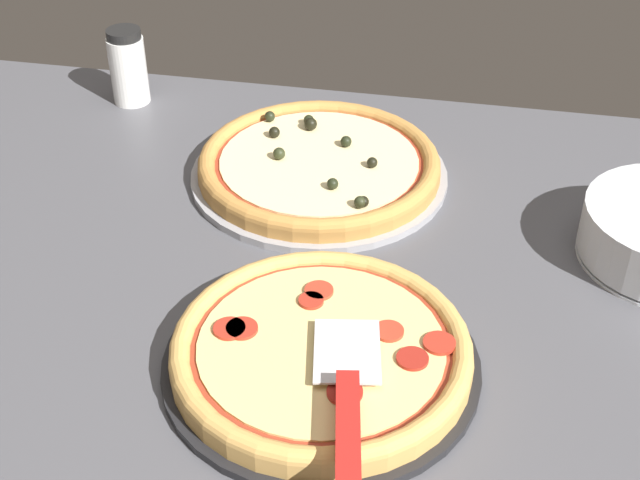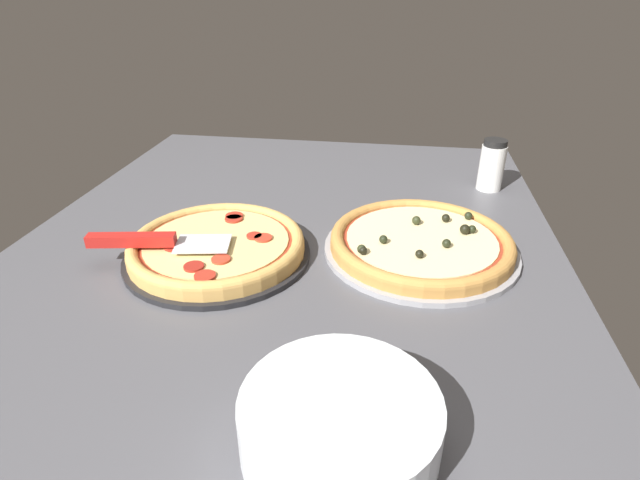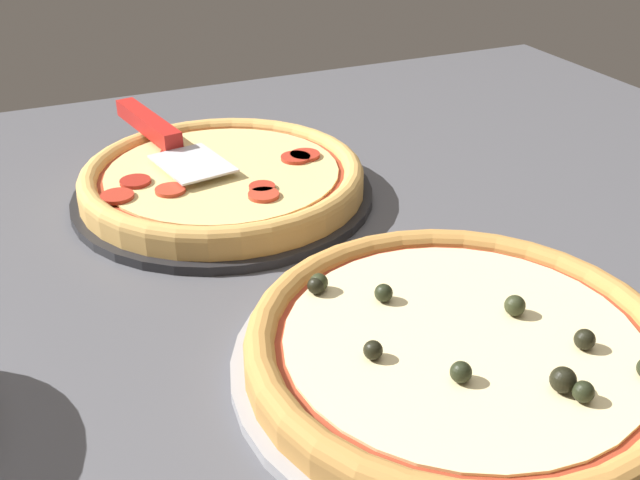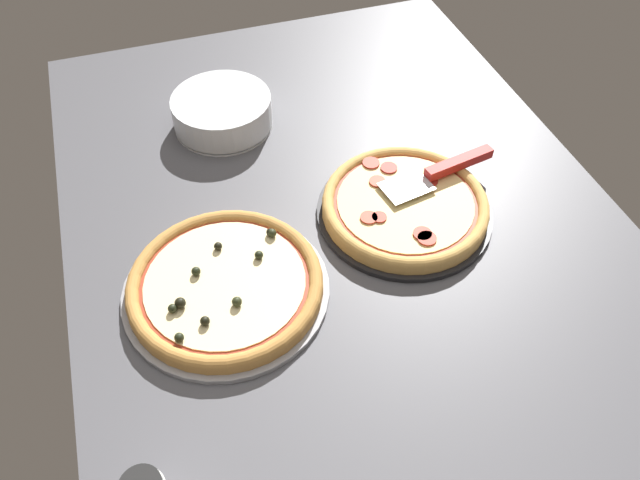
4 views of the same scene
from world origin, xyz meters
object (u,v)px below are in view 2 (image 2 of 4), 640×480
(pizza_front, at_px, (217,244))
(plate_stack, at_px, (340,424))
(parmesan_shaker, at_px, (492,165))
(serving_spatula, at_px, (144,241))
(pizza_back, at_px, (421,241))

(pizza_front, height_order, plate_stack, plate_stack)
(pizza_front, relative_size, parmesan_shaker, 2.62)
(serving_spatula, xyz_separation_m, parmesan_shaker, (-0.45, 0.63, 0.01))
(parmesan_shaker, bearing_deg, pizza_back, -26.35)
(pizza_front, xyz_separation_m, pizza_back, (-0.07, 0.36, -0.00))
(pizza_front, bearing_deg, serving_spatula, -67.28)
(pizza_front, bearing_deg, parmesan_shaker, 127.87)
(serving_spatula, bearing_deg, pizza_back, 104.40)
(pizza_front, xyz_separation_m, serving_spatula, (0.05, -0.11, 0.02))
(pizza_front, relative_size, pizza_back, 0.94)
(parmesan_shaker, bearing_deg, pizza_front, -52.13)
(plate_stack, xyz_separation_m, parmesan_shaker, (-0.78, 0.26, 0.02))
(plate_stack, bearing_deg, pizza_back, 168.01)
(serving_spatula, distance_m, parmesan_shaker, 0.78)
(parmesan_shaker, bearing_deg, plate_stack, -18.44)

